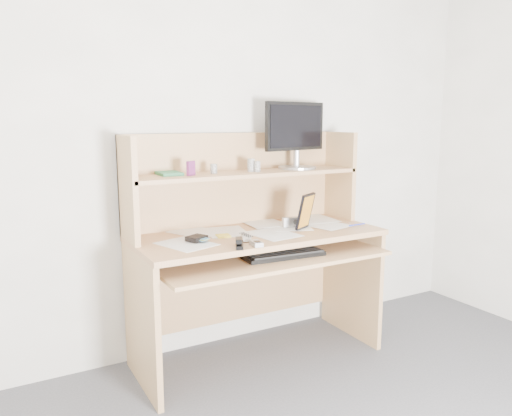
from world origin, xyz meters
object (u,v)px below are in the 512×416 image
keyboard (283,254)px  monitor (296,133)px  tv_remote (246,237)px  game_case (305,211)px  desk (251,239)px

keyboard → monitor: size_ratio=0.98×
tv_remote → game_case: bearing=29.1°
desk → game_case: desk is taller
desk → monitor: bearing=14.7°
desk → keyboard: size_ratio=3.08×
keyboard → tv_remote: 0.22m
tv_remote → monitor: bearing=53.5°
desk → game_case: size_ratio=6.77×
desk → game_case: bearing=-29.2°
tv_remote → game_case: size_ratio=0.76×
keyboard → monitor: monitor is taller
tv_remote → monitor: (0.49, 0.29, 0.53)m
tv_remote → monitor: monitor is taller
desk → monitor: 0.71m
keyboard → tv_remote: tv_remote is taller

